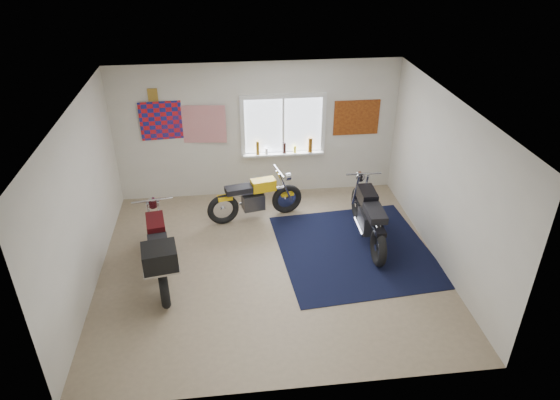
{
  "coord_description": "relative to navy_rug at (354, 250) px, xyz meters",
  "views": [
    {
      "loc": [
        -0.62,
        -6.58,
        4.98
      ],
      "look_at": [
        0.2,
        0.4,
        0.98
      ],
      "focal_mm": 32.0,
      "sensor_mm": 36.0,
      "label": 1
    }
  ],
  "objects": [
    {
      "name": "triumph_poster",
      "position": [
        0.49,
        2.24,
        1.54
      ],
      "size": [
        0.9,
        0.03,
        0.7
      ],
      "primitive_type": "cube",
      "color": "#A54C14",
      "rests_on": "room_shell"
    },
    {
      "name": "black_chrome_bike",
      "position": [
        0.29,
        0.29,
        0.46
      ],
      "size": [
        0.63,
        2.07,
        1.06
      ],
      "rotation": [
        0.0,
        0.0,
        1.55
      ],
      "color": "black",
      "rests_on": "navy_rug"
    },
    {
      "name": "yellow_triumph",
      "position": [
        -1.61,
        1.26,
        0.4
      ],
      "size": [
        1.82,
        0.61,
        0.92
      ],
      "rotation": [
        0.0,
        0.0,
        0.21
      ],
      "color": "black",
      "rests_on": "ground"
    },
    {
      "name": "maroon_tourer",
      "position": [
        -3.19,
        -0.46,
        0.56
      ],
      "size": [
        0.81,
        2.14,
        1.08
      ],
      "rotation": [
        0.0,
        0.0,
        1.73
      ],
      "color": "black",
      "rests_on": "ground"
    },
    {
      "name": "window_assembly",
      "position": [
        -0.96,
        2.23,
        1.36
      ],
      "size": [
        1.66,
        0.17,
        1.26
      ],
      "color": "white",
      "rests_on": "room_shell"
    },
    {
      "name": "flag_display",
      "position": [
        -3.36,
        2.24,
        2.14
      ],
      "size": [
        1.6,
        0.1,
        1.17
      ],
      "color": "red",
      "rests_on": "room_shell"
    },
    {
      "name": "navy_rug",
      "position": [
        0.0,
        0.0,
        0.0
      ],
      "size": [
        2.7,
        2.79,
        0.01
      ],
      "primitive_type": "cube",
      "rotation": [
        0.0,
        0.0,
        0.08
      ],
      "color": "black",
      "rests_on": "ground"
    },
    {
      "name": "room_shell",
      "position": [
        -1.46,
        -0.24,
        1.63
      ],
      "size": [
        5.5,
        5.5,
        5.5
      ],
      "color": "white",
      "rests_on": "ground"
    },
    {
      "name": "ground",
      "position": [
        -1.46,
        -0.24,
        -0.01
      ],
      "size": [
        5.5,
        5.5,
        0.0
      ],
      "primitive_type": "plane",
      "color": "#9E896B",
      "rests_on": "ground"
    },
    {
      "name": "oil_bottles",
      "position": [
        -0.93,
        2.16,
        1.02
      ],
      "size": [
        1.12,
        0.09,
        0.3
      ],
      "color": "brown",
      "rests_on": "window_assembly"
    }
  ]
}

